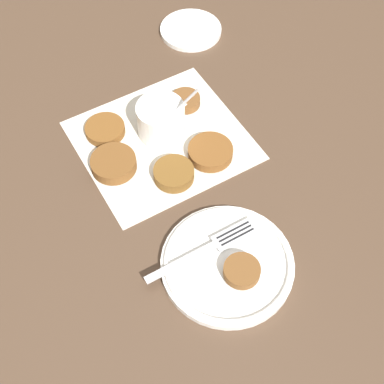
{
  "coord_description": "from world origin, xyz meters",
  "views": [
    {
      "loc": [
        -0.14,
        -0.59,
        0.76
      ],
      "look_at": [
        0.02,
        -0.12,
        0.02
      ],
      "focal_mm": 50.0,
      "sensor_mm": 36.0,
      "label": 1
    }
  ],
  "objects_px": {
    "sauce_bowl": "(161,121)",
    "fritter_on_plate": "(242,271)",
    "fork": "(214,245)",
    "extra_saucer": "(191,30)",
    "serving_plate": "(227,263)"
  },
  "relations": [
    {
      "from": "serving_plate",
      "to": "extra_saucer",
      "type": "height_order",
      "value": "serving_plate"
    },
    {
      "from": "fritter_on_plate",
      "to": "fork",
      "type": "relative_size",
      "value": 0.29
    },
    {
      "from": "serving_plate",
      "to": "fork",
      "type": "height_order",
      "value": "fork"
    },
    {
      "from": "sauce_bowl",
      "to": "extra_saucer",
      "type": "xyz_separation_m",
      "value": [
        0.14,
        0.25,
        -0.03
      ]
    },
    {
      "from": "sauce_bowl",
      "to": "fritter_on_plate",
      "type": "relative_size",
      "value": 2.08
    },
    {
      "from": "sauce_bowl",
      "to": "fritter_on_plate",
      "type": "bearing_deg",
      "value": -85.68
    },
    {
      "from": "sauce_bowl",
      "to": "fork",
      "type": "xyz_separation_m",
      "value": [
        0.0,
        -0.26,
        -0.01
      ]
    },
    {
      "from": "fritter_on_plate",
      "to": "extra_saucer",
      "type": "relative_size",
      "value": 0.43
    },
    {
      "from": "extra_saucer",
      "to": "fritter_on_plate",
      "type": "bearing_deg",
      "value": -101.89
    },
    {
      "from": "sauce_bowl",
      "to": "extra_saucer",
      "type": "distance_m",
      "value": 0.29
    },
    {
      "from": "sauce_bowl",
      "to": "extra_saucer",
      "type": "relative_size",
      "value": 0.9
    },
    {
      "from": "sauce_bowl",
      "to": "fritter_on_plate",
      "type": "distance_m",
      "value": 0.32
    },
    {
      "from": "sauce_bowl",
      "to": "fork",
      "type": "relative_size",
      "value": 0.6
    },
    {
      "from": "fritter_on_plate",
      "to": "extra_saucer",
      "type": "distance_m",
      "value": 0.58
    },
    {
      "from": "serving_plate",
      "to": "fork",
      "type": "distance_m",
      "value": 0.03
    }
  ]
}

